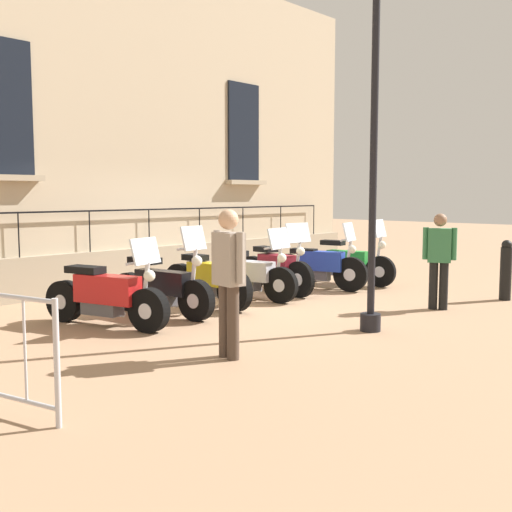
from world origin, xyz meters
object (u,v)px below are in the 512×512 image
motorcycle_green (347,263)px  bollard (506,270)px  motorcycle_black (162,288)px  lamppost (375,79)px  motorcycle_red (106,296)px  motorcycle_blue (320,267)px  motorcycle_yellow (207,281)px  pedestrian_standing (439,256)px  motorcycle_silver (249,275)px  pedestrian_walking (229,275)px  motorcycle_maroon (276,269)px

motorcycle_green → bollard: size_ratio=2.04×
motorcycle_black → lamppost: lamppost is taller
motorcycle_red → motorcycle_black: bearing=92.5°
motorcycle_blue → motorcycle_red: bearing=-92.0°
motorcycle_red → motorcycle_yellow: 2.00m
motorcycle_green → lamppost: bearing=-51.8°
motorcycle_red → lamppost: (2.88, 2.29, 2.93)m
motorcycle_yellow → lamppost: lamppost is taller
motorcycle_black → motorcycle_yellow: (-0.03, 0.96, -0.00)m
pedestrian_standing → motorcycle_blue: bearing=171.5°
motorcycle_silver → pedestrian_standing: (2.89, 1.40, 0.43)m
motorcycle_yellow → pedestrian_walking: 3.26m
motorcycle_silver → motorcycle_black: bearing=-90.0°
motorcycle_green → bollard: (3.14, 0.28, 0.09)m
motorcycle_blue → pedestrian_standing: pedestrian_standing is taller
motorcycle_green → pedestrian_walking: pedestrian_walking is taller
motorcycle_black → motorcycle_maroon: bearing=91.5°
motorcycle_silver → bollard: size_ratio=1.86×
lamppost → motorcycle_silver: bearing=166.8°
motorcycle_blue → lamppost: size_ratio=0.38×
motorcycle_blue → pedestrian_walking: pedestrian_walking is taller
motorcycle_maroon → bollard: motorcycle_maroon is taller
motorcycle_blue → pedestrian_standing: size_ratio=1.26×
motorcycle_red → motorcycle_black: 1.04m
motorcycle_blue → motorcycle_green: bearing=89.9°
motorcycle_yellow → motorcycle_maroon: (-0.04, 1.81, 0.03)m
pedestrian_walking → motorcycle_black: bearing=157.2°
motorcycle_green → motorcycle_black: bearing=-92.6°
motorcycle_yellow → pedestrian_standing: (2.92, 2.38, 0.44)m
bollard → motorcycle_yellow: bearing=-130.2°
motorcycle_red → bollard: bearing=61.1°
motorcycle_black → bollard: size_ratio=1.92×
motorcycle_maroon → bollard: (3.43, 2.19, 0.07)m
motorcycle_maroon → motorcycle_green: 1.94m
motorcycle_green → pedestrian_walking: 6.19m
motorcycle_red → pedestrian_walking: 2.49m
motorcycle_maroon → motorcycle_blue: (0.29, 0.97, -0.01)m
motorcycle_yellow → lamppost: bearing=5.6°
bollard → pedestrian_standing: (-0.47, -1.62, 0.33)m
motorcycle_red → pedestrian_walking: bearing=-0.2°
motorcycle_silver → motorcycle_blue: bearing=83.3°
motorcycle_yellow → motorcycle_silver: bearing=88.1°
motorcycle_blue → lamppost: lamppost is taller
motorcycle_black → motorcycle_green: bearing=87.4°
motorcycle_green → bollard: bearing=5.0°
motorcycle_green → lamppost: 5.26m
motorcycle_black → pedestrian_standing: 4.44m
motorcycle_black → motorcycle_blue: bearing=86.7°
motorcycle_blue → motorcycle_maroon: bearing=-106.4°
motorcycle_black → bollard: bearing=55.9°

